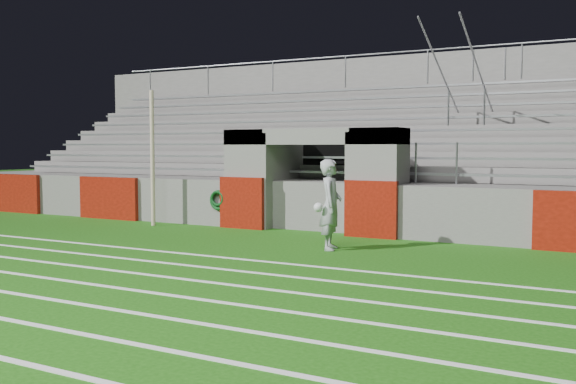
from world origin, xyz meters
The scene contains 6 objects.
ground centered at (0.00, 0.00, 0.00)m, with size 90.00×90.00×0.00m, color #19530D.
field_post centered at (-4.29, 2.35, 1.83)m, with size 0.12×0.12×3.67m, color beige.
field_markings centered at (0.00, -5.00, 0.01)m, with size 28.00×8.09×0.01m.
stadium_structure centered at (0.00, 7.97, 1.49)m, with size 26.00×8.48×5.42m.
goalkeeper_with_ball centered at (1.71, 0.88, 0.94)m, with size 0.64×0.79×1.88m.
hose_coil centered at (-2.55, 2.93, 0.73)m, with size 0.55×0.14×0.55m.
Camera 1 is at (7.26, -11.19, 2.13)m, focal length 40.00 mm.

